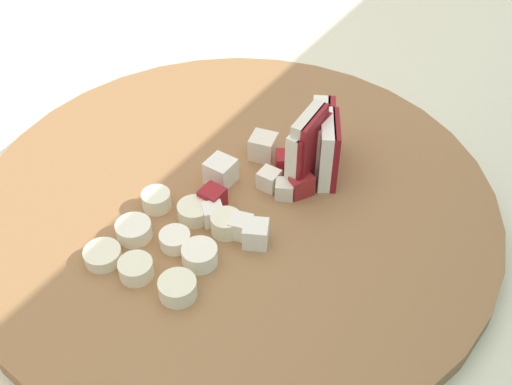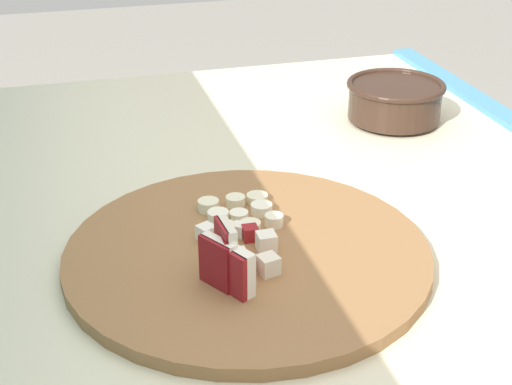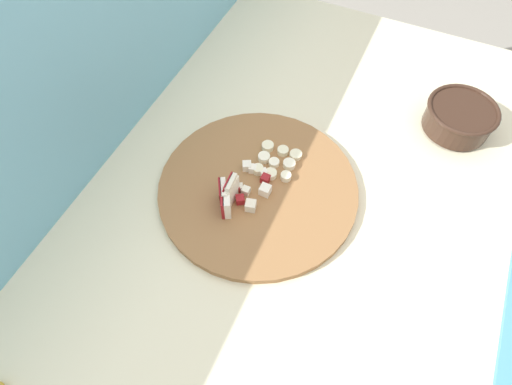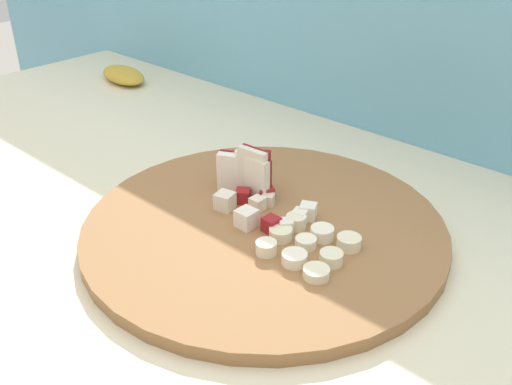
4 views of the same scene
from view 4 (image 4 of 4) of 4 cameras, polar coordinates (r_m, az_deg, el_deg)
name	(u,v)px [view 4 (image 4 of 4)]	position (r m, az deg, el deg)	size (l,w,h in m)	color
tile_backsplash	(373,250)	(1.06, 11.54, -5.60)	(2.40, 0.04, 1.28)	#6BADC6
cutting_board	(264,228)	(0.66, 0.80, -3.51)	(0.41, 0.41, 0.02)	olive
apple_wedge_fan	(248,173)	(0.71, -0.75, 1.94)	(0.07, 0.05, 0.06)	maroon
apple_dice_pile	(262,209)	(0.67, 0.64, -1.60)	(0.11, 0.08, 0.02)	white
banana_slice_rows	(308,245)	(0.61, 5.15, -5.15)	(0.10, 0.09, 0.02)	#F4EAC6
banana_peel	(123,75)	(1.19, -12.98, 11.26)	(0.13, 0.07, 0.02)	gold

